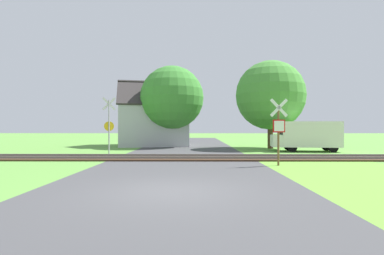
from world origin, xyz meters
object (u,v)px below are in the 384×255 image
object	(u,v)px
mail_truck	(307,135)
crossing_sign_far	(109,123)
house	(152,124)
tree_center	(172,98)
stop_sign_near	(279,128)
tree_right	(270,95)

from	to	relation	value
mail_truck	crossing_sign_far	bearing A→B (deg)	108.61
house	crossing_sign_far	bearing A→B (deg)	-109.91
tree_center	mail_truck	distance (m)	12.15
house	stop_sign_near	bearing A→B (deg)	-73.97
stop_sign_near	mail_truck	world-z (taller)	stop_sign_near
stop_sign_near	tree_right	world-z (taller)	tree_right
tree_right	mail_truck	distance (m)	4.90
crossing_sign_far	tree_right	bearing A→B (deg)	11.47
mail_truck	house	bearing A→B (deg)	67.62
crossing_sign_far	house	distance (m)	10.14
tree_center	mail_truck	bearing A→B (deg)	-24.93
tree_right	mail_truck	world-z (taller)	tree_right
stop_sign_near	tree_right	xyz separation A→B (m)	(2.46, 11.43, 2.75)
stop_sign_near	tree_center	size ratio (longest dim) A/B	0.43
house	tree_center	world-z (taller)	tree_center
crossing_sign_far	tree_center	world-z (taller)	tree_center
crossing_sign_far	mail_truck	distance (m)	14.47
house	tree_right	xyz separation A→B (m)	(10.67, -4.02, 2.39)
house	mail_truck	xyz separation A→B (m)	(12.71, -7.02, -0.91)
mail_truck	tree_center	bearing A→B (deg)	71.59
stop_sign_near	crossing_sign_far	distance (m)	11.04
stop_sign_near	tree_center	bearing A→B (deg)	-73.80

